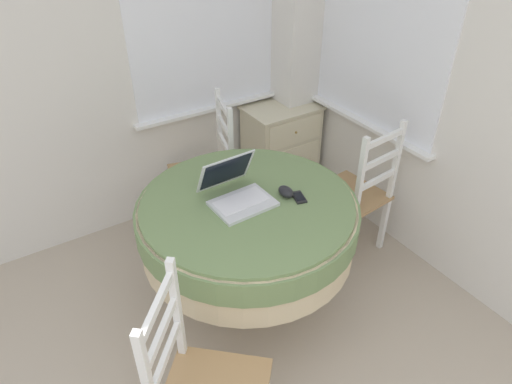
# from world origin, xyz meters

# --- Properties ---
(corner_room_shell) EXTENTS (4.48, 4.66, 2.55)m
(corner_room_shell) POSITION_xyz_m (1.28, 1.79, 1.28)
(corner_room_shell) COLOR silver
(corner_room_shell) RESTS_ON ground_plane
(round_dining_table) EXTENTS (1.19, 1.19, 0.78)m
(round_dining_table) POSITION_xyz_m (0.99, 1.60, 0.64)
(round_dining_table) COLOR #4C3D2D
(round_dining_table) RESTS_ON ground_plane
(laptop) EXTENTS (0.33, 0.35, 0.23)m
(laptop) POSITION_xyz_m (0.95, 1.64, 0.83)
(laptop) COLOR silver
(laptop) RESTS_ON round_dining_table
(computer_mouse) EXTENTS (0.07, 0.10, 0.05)m
(computer_mouse) POSITION_xyz_m (1.19, 1.53, 0.81)
(computer_mouse) COLOR black
(computer_mouse) RESTS_ON round_dining_table
(cell_phone) EXTENTS (0.08, 0.12, 0.01)m
(cell_phone) POSITION_xyz_m (1.24, 1.47, 0.78)
(cell_phone) COLOR black
(cell_phone) RESTS_ON round_dining_table
(dining_chair_near_back_window) EXTENTS (0.52, 0.49, 0.99)m
(dining_chair_near_back_window) POSITION_xyz_m (1.18, 2.46, 0.46)
(dining_chair_near_back_window) COLOR #A87F51
(dining_chair_near_back_window) RESTS_ON ground_plane
(dining_chair_near_right_window) EXTENTS (0.43, 0.47, 0.99)m
(dining_chair_near_right_window) POSITION_xyz_m (1.88, 1.66, 0.46)
(dining_chair_near_right_window) COLOR #A87F51
(dining_chair_near_right_window) RESTS_ON ground_plane
(corner_cabinet) EXTENTS (0.57, 0.40, 0.73)m
(corner_cabinet) POSITION_xyz_m (1.91, 2.57, 0.36)
(corner_cabinet) COLOR beige
(corner_cabinet) RESTS_ON ground_plane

